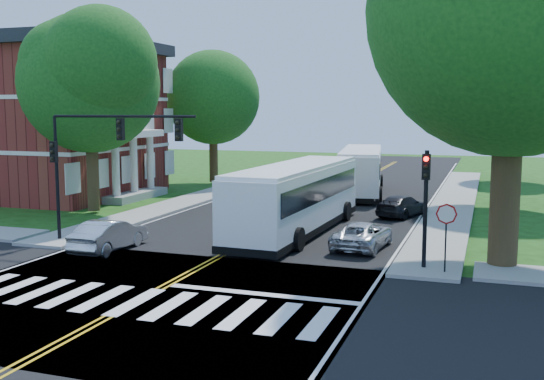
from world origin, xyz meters
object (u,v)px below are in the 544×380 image
at_px(signal_nw, 99,148).
at_px(dark_sedan, 402,206).
at_px(suv, 363,235).
at_px(hatchback, 109,235).
at_px(bus_follow, 361,170).
at_px(bus_lead, 297,197).
at_px(signal_ne, 426,193).

height_order(signal_nw, dark_sedan, signal_nw).
distance_m(signal_nw, suv, 12.17).
xyz_separation_m(suv, dark_sedan, (0.52, 9.07, 0.01)).
bearing_deg(hatchback, suv, -158.14).
xyz_separation_m(bus_follow, suv, (3.60, -18.04, -1.12)).
height_order(bus_lead, hatchback, bus_lead).
bearing_deg(signal_ne, hatchback, -176.20).
xyz_separation_m(signal_ne, dark_sedan, (-2.41, 12.22, -2.35)).
bearing_deg(signal_ne, suv, 132.82).
bearing_deg(signal_nw, bus_lead, 37.49).
height_order(signal_nw, bus_lead, signal_nw).
height_order(signal_ne, bus_lead, signal_ne).
relative_size(signal_nw, signal_ne, 1.62).
relative_size(bus_lead, hatchback, 3.18).
distance_m(signal_ne, bus_lead, 8.83).
bearing_deg(bus_follow, suv, 92.43).
bearing_deg(suv, bus_lead, -28.41).
height_order(signal_nw, hatchback, signal_nw).
bearing_deg(signal_nw, suv, 15.90).
distance_m(bus_lead, bus_follow, 15.56).
bearing_deg(bus_lead, signal_nw, 39.66).
bearing_deg(suv, dark_sedan, -88.28).
distance_m(signal_nw, bus_lead, 9.64).
height_order(signal_ne, hatchback, signal_ne).
xyz_separation_m(signal_nw, signal_ne, (14.06, 0.01, -1.41)).
height_order(signal_ne, dark_sedan, signal_ne).
distance_m(signal_ne, hatchback, 13.35).
xyz_separation_m(bus_lead, suv, (3.76, -2.48, -1.19)).
relative_size(signal_ne, bus_lead, 0.34).
height_order(signal_nw, signal_ne, signal_nw).
bearing_deg(signal_ne, dark_sedan, 101.16).
bearing_deg(bus_lead, dark_sedan, -120.84).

